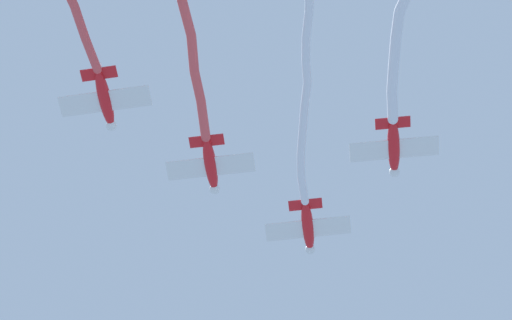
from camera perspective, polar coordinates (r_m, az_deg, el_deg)
The scene contains 6 objects.
airplane_lead at distance 80.91m, azimuth 3.31°, elevation -4.28°, with size 7.73×5.99×1.94m.
smoke_trail_lead at distance 73.68m, azimuth 3.17°, elevation 4.91°, with size 12.30×20.82×2.08m.
airplane_left_wing at distance 77.68m, azimuth -2.90°, elevation -0.33°, with size 7.73×5.99×1.94m.
airplane_right_wing at distance 78.03m, azimuth 8.74°, elevation 0.78°, with size 7.70×5.97×1.94m.
smoke_trail_right_wing at distance 73.40m, azimuth 9.60°, elevation 9.40°, with size 12.62×16.16×1.48m.
airplane_slot at distance 75.56m, azimuth -9.57°, elevation 3.79°, with size 7.76×6.00×1.94m.
Camera 1 is at (-14.80, 39.36, 6.91)m, focal length 62.94 mm.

